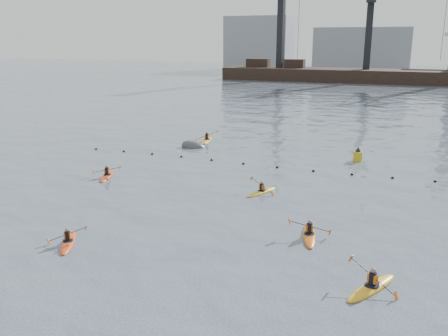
{
  "coord_description": "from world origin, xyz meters",
  "views": [
    {
      "loc": [
        10.56,
        -14.43,
        10.21
      ],
      "look_at": [
        0.66,
        11.03,
        2.8
      ],
      "focal_mm": 38.0,
      "sensor_mm": 36.0,
      "label": 1
    }
  ],
  "objects": [
    {
      "name": "ground",
      "position": [
        0.0,
        0.0,
        0.0
      ],
      "size": [
        400.0,
        400.0,
        0.0
      ],
      "primitive_type": "plane",
      "color": "#3C4757",
      "rests_on": "ground"
    },
    {
      "name": "float_line",
      "position": [
        -0.5,
        22.53,
        0.03
      ],
      "size": [
        33.24,
        0.73,
        0.24
      ],
      "color": "black",
      "rests_on": "ground"
    },
    {
      "name": "barge_pier",
      "position": [
        -0.22,
        110.0,
        1.89
      ],
      "size": [
        72.0,
        19.3,
        29.5
      ],
      "color": "black",
      "rests_on": "ground"
    },
    {
      "name": "skyline",
      "position": [
        2.23,
        150.27,
        9.25
      ],
      "size": [
        141.0,
        28.0,
        22.0
      ],
      "color": "gray",
      "rests_on": "ground"
    },
    {
      "name": "kayaker_0",
      "position": [
        -5.19,
        3.76,
        0.09
      ],
      "size": [
        2.01,
        2.94,
        1.11
      ],
      "rotation": [
        0.0,
        0.0,
        0.51
      ],
      "color": "red",
      "rests_on": "ground"
    },
    {
      "name": "kayaker_1",
      "position": [
        9.87,
        4.64,
        0.11
      ],
      "size": [
        2.21,
        3.4,
        1.34
      ],
      "rotation": [
        0.0,
        0.0,
        -0.47
      ],
      "color": "gold",
      "rests_on": "ground"
    },
    {
      "name": "kayaker_2",
      "position": [
        -10.52,
        14.95,
        0.1
      ],
      "size": [
        2.15,
        3.33,
        1.07
      ],
      "rotation": [
        0.0,
        0.0,
        0.33
      ],
      "color": "#C03B12",
      "rests_on": "ground"
    },
    {
      "name": "kayaker_3",
      "position": [
        1.71,
        15.5,
        0.09
      ],
      "size": [
        1.93,
        2.95,
        1.13
      ],
      "rotation": [
        0.0,
        0.0,
        -0.41
      ],
      "color": "gold",
      "rests_on": "ground"
    },
    {
      "name": "kayaker_4",
      "position": [
        6.28,
        9.2,
        0.1
      ],
      "size": [
        2.27,
        3.46,
        1.14
      ],
      "rotation": [
        0.0,
        0.0,
        3.38
      ],
      "color": "#C85A12",
      "rests_on": "ground"
    },
    {
      "name": "kayaker_5",
      "position": [
        -8.6,
        29.94,
        0.11
      ],
      "size": [
        2.49,
        3.66,
        1.39
      ],
      "rotation": [
        0.0,
        0.0,
        0.14
      ],
      "color": "gold",
      "rests_on": "ground"
    },
    {
      "name": "mooring_buoy",
      "position": [
        -8.71,
        26.87,
        0.0
      ],
      "size": [
        2.88,
        1.87,
        1.73
      ],
      "primitive_type": "ellipsoid",
      "rotation": [
        0.0,
        0.21,
        0.16
      ],
      "color": "#3F4144",
      "rests_on": "ground"
    },
    {
      "name": "nav_buoy",
      "position": [
        6.91,
        27.05,
        0.43
      ],
      "size": [
        0.78,
        0.78,
        1.42
      ],
      "color": "gold",
      "rests_on": "ground"
    }
  ]
}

